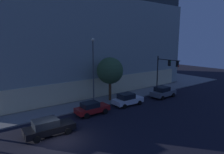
% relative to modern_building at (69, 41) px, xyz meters
% --- Properties ---
extents(ground_plane, '(120.00, 120.00, 0.00)m').
position_rel_modern_building_xyz_m(ground_plane, '(-12.30, -24.53, -8.90)').
color(ground_plane, black).
extents(sidewalk_corner, '(80.00, 60.00, 0.15)m').
position_rel_modern_building_xyz_m(sidewalk_corner, '(-12.30, 11.13, -8.82)').
color(sidewalk_corner, gray).
rests_on(sidewalk_corner, ground).
extents(modern_building, '(36.22, 30.31, 17.92)m').
position_rel_modern_building_xyz_m(modern_building, '(0.00, 0.00, 0.00)').
color(modern_building, '#4C4C51').
rests_on(modern_building, ground).
extents(traffic_light_far_corner, '(0.34, 4.39, 6.26)m').
position_rel_modern_building_xyz_m(traffic_light_far_corner, '(7.48, -20.07, -4.36)').
color(traffic_light_far_corner, black).
rests_on(traffic_light_far_corner, sidewalk_corner).
extents(street_lamp_sidewalk, '(0.44, 0.44, 9.09)m').
position_rel_modern_building_xyz_m(street_lamp_sidewalk, '(-4.96, -18.18, -3.14)').
color(street_lamp_sidewalk, '#484848').
rests_on(street_lamp_sidewalk, sidewalk_corner).
extents(sidewalk_tree, '(3.88, 3.88, 6.40)m').
position_rel_modern_building_xyz_m(sidewalk_tree, '(-1.69, -17.42, -4.31)').
color(sidewalk_tree, brown).
rests_on(sidewalk_tree, sidewalk_corner).
extents(car_black, '(4.72, 2.18, 1.59)m').
position_rel_modern_building_xyz_m(car_black, '(-12.76, -22.77, -8.10)').
color(car_black, black).
rests_on(car_black, ground).
extents(car_red, '(4.19, 2.04, 1.55)m').
position_rel_modern_building_xyz_m(car_red, '(-6.66, -20.50, -8.10)').
color(car_red, maroon).
rests_on(car_red, ground).
extents(car_white, '(4.41, 2.17, 1.70)m').
position_rel_modern_building_xyz_m(car_white, '(-0.81, -20.37, -8.06)').
color(car_white, silver).
rests_on(car_white, ground).
extents(car_grey, '(4.41, 2.27, 1.74)m').
position_rel_modern_building_xyz_m(car_grey, '(6.30, -20.75, -8.03)').
color(car_grey, slate).
rests_on(car_grey, ground).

